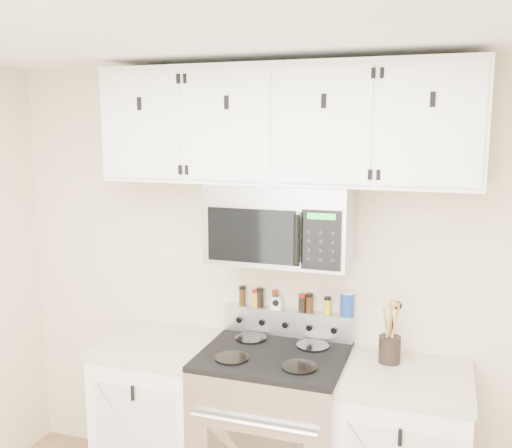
{
  "coord_description": "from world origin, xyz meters",
  "views": [
    {
      "loc": [
        0.83,
        -1.34,
        2.14
      ],
      "look_at": [
        -0.11,
        1.45,
        1.64
      ],
      "focal_mm": 40.0,
      "sensor_mm": 36.0,
      "label": 1
    }
  ],
  "objects_px": {
    "microwave": "(281,223)",
    "salt_canister": "(347,304)",
    "range": "(273,432)",
    "utensil_crock": "(390,347)"
  },
  "relations": [
    {
      "from": "range",
      "to": "utensil_crock",
      "type": "xyz_separation_m",
      "value": [
        0.59,
        0.14,
        0.52
      ]
    },
    {
      "from": "range",
      "to": "salt_canister",
      "type": "bearing_deg",
      "value": 39.7
    },
    {
      "from": "range",
      "to": "salt_canister",
      "type": "relative_size",
      "value": 7.88
    },
    {
      "from": "range",
      "to": "salt_canister",
      "type": "height_order",
      "value": "salt_canister"
    },
    {
      "from": "utensil_crock",
      "to": "microwave",
      "type": "bearing_deg",
      "value": -179.2
    },
    {
      "from": "microwave",
      "to": "salt_canister",
      "type": "xyz_separation_m",
      "value": [
        0.34,
        0.16,
        -0.46
      ]
    },
    {
      "from": "microwave",
      "to": "salt_canister",
      "type": "bearing_deg",
      "value": 24.61
    },
    {
      "from": "range",
      "to": "salt_canister",
      "type": "distance_m",
      "value": 0.81
    },
    {
      "from": "utensil_crock",
      "to": "salt_canister",
      "type": "relative_size",
      "value": 2.37
    },
    {
      "from": "microwave",
      "to": "salt_canister",
      "type": "height_order",
      "value": "microwave"
    }
  ]
}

